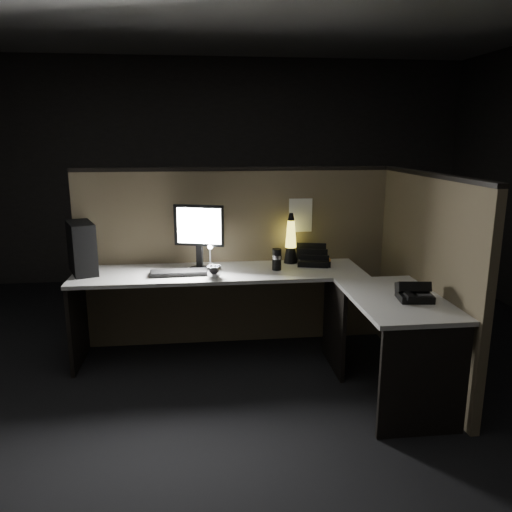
{
  "coord_description": "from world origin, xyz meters",
  "views": [
    {
      "loc": [
        -0.3,
        -3.25,
        1.77
      ],
      "look_at": [
        0.11,
        0.35,
        0.91
      ],
      "focal_mm": 35.0,
      "sensor_mm": 36.0,
      "label": 1
    }
  ],
  "objects": [
    {
      "name": "floor",
      "position": [
        0.0,
        0.0,
        0.0
      ],
      "size": [
        6.0,
        6.0,
        0.0
      ],
      "primitive_type": "plane",
      "color": "black",
      "rests_on": "ground"
    },
    {
      "name": "pinned_paper",
      "position": [
        0.56,
        0.9,
        1.12
      ],
      "size": [
        0.2,
        0.0,
        0.29
      ],
      "primitive_type": "cube",
      "color": "white",
      "rests_on": "partition_back"
    },
    {
      "name": "partition_right",
      "position": [
        1.33,
        0.1,
        0.75
      ],
      "size": [
        0.06,
        1.66,
        1.5
      ],
      "primitive_type": "cube",
      "color": "brown",
      "rests_on": "ground"
    },
    {
      "name": "keyboard",
      "position": [
        -0.44,
        0.54,
        0.74
      ],
      "size": [
        0.51,
        0.18,
        0.02
      ],
      "primitive_type": "cube",
      "rotation": [
        0.0,
        0.0,
        0.03
      ],
      "color": "black",
      "rests_on": "desk"
    },
    {
      "name": "desk",
      "position": [
        0.18,
        0.25,
        0.58
      ],
      "size": [
        2.6,
        1.6,
        0.73
      ],
      "color": "beige",
      "rests_on": "ground"
    },
    {
      "name": "figurine",
      "position": [
        0.75,
        0.68,
        0.77
      ],
      "size": [
        0.05,
        0.05,
        0.05
      ],
      "primitive_type": "sphere",
      "color": "orange",
      "rests_on": "desk"
    },
    {
      "name": "lava_lamp",
      "position": [
        0.46,
        0.81,
        0.91
      ],
      "size": [
        0.11,
        0.11,
        0.43
      ],
      "color": "black",
      "rests_on": "desk"
    },
    {
      "name": "steel_mug",
      "position": [
        -0.2,
        0.41,
        0.78
      ],
      "size": [
        0.14,
        0.14,
        0.09
      ],
      "primitive_type": "imported",
      "rotation": [
        0.0,
        0.0,
        -0.22
      ],
      "color": "silver",
      "rests_on": "desk"
    },
    {
      "name": "mouse",
      "position": [
        -0.25,
        0.5,
        0.75
      ],
      "size": [
        0.1,
        0.08,
        0.04
      ],
      "primitive_type": "ellipsoid",
      "rotation": [
        0.0,
        0.0,
        -0.17
      ],
      "color": "black",
      "rests_on": "desk"
    },
    {
      "name": "room_shell",
      "position": [
        0.0,
        0.0,
        1.62
      ],
      "size": [
        6.0,
        6.0,
        6.0
      ],
      "color": "silver",
      "rests_on": "ground"
    },
    {
      "name": "clip_lamp",
      "position": [
        -0.22,
        0.71,
        0.86
      ],
      "size": [
        0.04,
        0.17,
        0.21
      ],
      "color": "silver",
      "rests_on": "desk"
    },
    {
      "name": "pc_tower",
      "position": [
        -1.22,
        0.68,
        0.93
      ],
      "size": [
        0.3,
        0.42,
        0.4
      ],
      "primitive_type": "cube",
      "rotation": [
        0.0,
        0.0,
        0.36
      ],
      "color": "black",
      "rests_on": "desk"
    },
    {
      "name": "travel_mug",
      "position": [
        0.31,
        0.59,
        0.82
      ],
      "size": [
        0.08,
        0.08,
        0.17
      ],
      "primitive_type": "cylinder",
      "color": "black",
      "rests_on": "desk"
    },
    {
      "name": "monitor",
      "position": [
        -0.31,
        0.68,
        1.05
      ],
      "size": [
        0.4,
        0.18,
        0.52
      ],
      "rotation": [
        0.0,
        0.0,
        -0.32
      ],
      "color": "black",
      "rests_on": "desk"
    },
    {
      "name": "partition_back",
      "position": [
        0.0,
        0.93,
        0.75
      ],
      "size": [
        2.66,
        0.06,
        1.5
      ],
      "primitive_type": "cube",
      "color": "brown",
      "rests_on": "ground"
    },
    {
      "name": "desk_phone",
      "position": [
        1.09,
        -0.26,
        0.78
      ],
      "size": [
        0.23,
        0.24,
        0.13
      ],
      "rotation": [
        0.0,
        0.0,
        -0.13
      ],
      "color": "black",
      "rests_on": "desk"
    },
    {
      "name": "organizer",
      "position": [
        0.64,
        0.73,
        0.77
      ],
      "size": [
        0.29,
        0.27,
        0.19
      ],
      "rotation": [
        0.0,
        0.0,
        -0.24
      ],
      "color": "black",
      "rests_on": "desk"
    }
  ]
}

